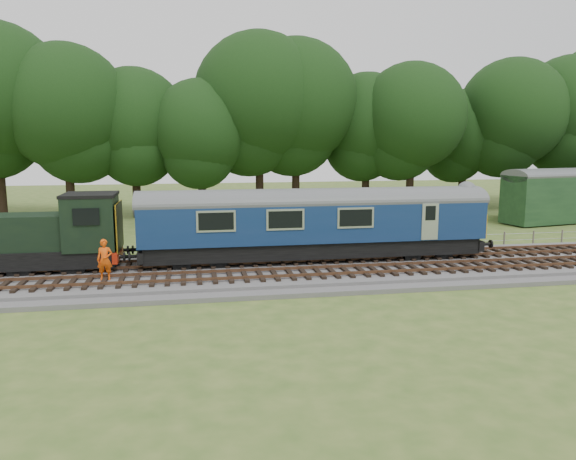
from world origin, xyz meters
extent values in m
plane|color=#3F5E22|center=(0.00, 0.00, 0.00)|extent=(120.00, 120.00, 0.00)
cube|color=#4C4C4F|center=(0.00, 0.00, 0.17)|extent=(70.00, 7.00, 0.35)
cube|color=brown|center=(0.00, 0.68, 0.49)|extent=(66.50, 0.07, 0.14)
cube|color=brown|center=(0.00, 2.12, 0.49)|extent=(66.50, 0.07, 0.14)
cube|color=brown|center=(0.00, -2.32, 0.49)|extent=(66.50, 0.07, 0.14)
cube|color=brown|center=(0.00, -0.88, 0.49)|extent=(66.50, 0.07, 0.14)
cube|color=black|center=(1.18, 1.40, 1.06)|extent=(17.46, 2.52, 0.85)
cube|color=navy|center=(1.18, 1.40, 2.48)|extent=(18.00, 2.80, 2.05)
cube|color=gold|center=(10.20, 1.40, 2.11)|extent=(0.06, 2.74, 1.30)
cube|color=black|center=(7.18, 1.40, 0.86)|extent=(2.60, 2.00, 0.55)
cube|color=black|center=(-4.82, 1.40, 0.86)|extent=(2.60, 2.00, 0.55)
cube|color=black|center=(-13.22, 1.40, 1.01)|extent=(8.73, 2.39, 0.85)
cube|color=black|center=(-10.02, 1.40, 2.66)|extent=(2.40, 2.55, 2.60)
cube|color=#AF210D|center=(-8.84, 1.40, 1.06)|extent=(0.25, 2.60, 0.55)
cube|color=gold|center=(-8.70, 1.40, 2.46)|extent=(0.06, 2.55, 2.30)
imported|color=#FF550D|center=(-9.12, -1.06, 1.29)|extent=(0.69, 0.45, 1.87)
cube|color=#17341C|center=(22.19, 14.79, 1.25)|extent=(3.97, 3.97, 2.51)
cube|color=black|center=(22.19, 14.79, 2.61)|extent=(4.37, 4.37, 0.20)
camera|label=1|loc=(-5.29, -26.99, 6.68)|focal=35.00mm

